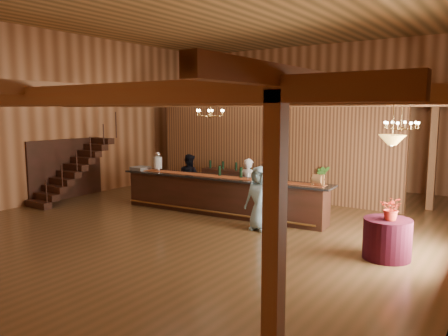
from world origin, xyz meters
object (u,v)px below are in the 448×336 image
Objects in this scene: tasting_bar at (221,195)px; guest at (260,198)px; pendant_lamp at (392,140)px; floor_plant at (324,184)px; chandelier_right at (401,125)px; bartender at (249,185)px; beverage_dispenser at (158,162)px; staff_second at (189,178)px; raffle_drum at (318,179)px; backbar_shelf at (243,184)px; chandelier_left at (210,113)px; round_table at (387,239)px.

guest is (1.74, -0.79, 0.25)m from tasting_bar.
floor_plant is at bearing 125.45° from pendant_lamp.
bartender is at bearing -174.90° from chandelier_right.
guest is at bearing -9.60° from beverage_dispenser.
tasting_bar is 5.13m from chandelier_right.
staff_second is (0.50, 0.92, -0.59)m from beverage_dispenser.
backbar_shelf is (-3.66, 2.35, -0.81)m from raffle_drum.
guest is at bearing -28.28° from tasting_bar.
raffle_drum is 0.28× the size of floor_plant.
chandelier_left is 0.50× the size of guest.
chandelier_right is at bearing -171.25° from bartender.
chandelier_left and chandelier_right have the same top height.
backbar_shelf is at bearing 59.88° from beverage_dispenser.
beverage_dispenser is 3.14m from backbar_shelf.
raffle_drum is 0.21× the size of guest.
round_table is 1.18× the size of chandelier_right.
raffle_drum is 3.41m from chandelier_left.
chandelier_right is at bearing 98.55° from round_table.
beverage_dispenser is 0.37× the size of guest.
backbar_shelf is at bearing 165.21° from chandelier_right.
backbar_shelf is at bearing -50.28° from bartender.
bartender is (-4.07, -0.36, -1.83)m from chandelier_right.
round_table is 4.82m from bartender.
beverage_dispenser is 0.38× the size of bartender.
round_table is 0.59× the size of guest.
beverage_dispenser is 0.38× the size of staff_second.
guest reaches higher than tasting_bar.
chandelier_left reaches higher than bartender.
round_table is at bearing -33.01° from raffle_drum.
tasting_bar is at bearing 77.03° from chandelier_left.
staff_second is 0.97× the size of guest.
chandelier_right reaches higher than tasting_bar.
beverage_dispenser reaches higher than bartender.
raffle_drum is 0.42× the size of chandelier_right.
chandelier_left is 5.09m from pendant_lamp.
chandelier_right is 4.48m from bartender.
floor_plant is at bearing 37.34° from beverage_dispenser.
tasting_bar is at bearing -71.66° from backbar_shelf.
beverage_dispenser is 0.50× the size of floor_plant.
raffle_drum is at bearing -1.00° from tasting_bar.
guest is (-3.17, 0.40, -1.60)m from pendant_lamp.
chandelier_right is (5.37, -1.42, 2.17)m from backbar_shelf.
raffle_drum is at bearing -71.38° from floor_plant.
pendant_lamp is at bearing 168.95° from staff_second.
chandelier_right is (4.57, 1.08, 2.07)m from tasting_bar.
floor_plant reaches higher than round_table.
round_table is 3.22m from guest.
raffle_drum is 2.70m from pendant_lamp.
pendant_lamp is 0.74× the size of floor_plant.
staff_second is at bearing -120.28° from backbar_shelf.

